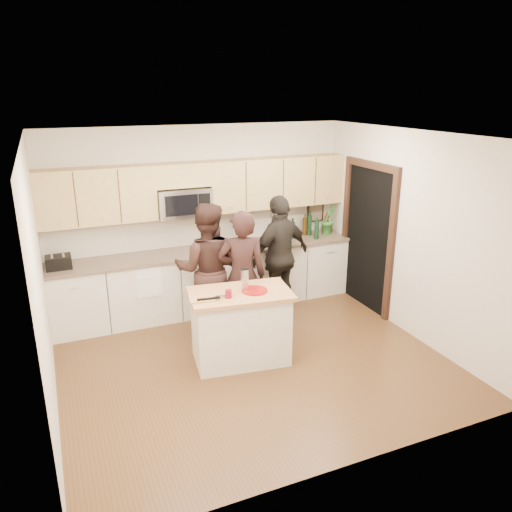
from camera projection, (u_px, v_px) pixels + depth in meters
name	position (u px, v px, depth m)	size (l,w,h in m)	color
floor	(253.00, 360.00, 6.14)	(4.50, 4.50, 0.00)	#56331D
room_shell	(252.00, 224.00, 5.59)	(4.52, 4.02, 2.71)	beige
back_cabinetry	(209.00, 279.00, 7.46)	(4.50, 0.66, 0.94)	silver
upper_cabinetry	(205.00, 186.00, 7.17)	(4.50, 0.33, 0.75)	tan
microwave	(183.00, 202.00, 7.07)	(0.76, 0.41, 0.40)	silver
doorway	(368.00, 232.00, 7.38)	(0.06, 1.25, 2.20)	black
framed_picture	(315.00, 210.00, 8.19)	(0.30, 0.03, 0.38)	black
dish_towel	(147.00, 271.00, 6.84)	(0.34, 0.60, 0.48)	white
island	(241.00, 326.00, 6.02)	(1.28, 0.85, 0.90)	silver
red_plate	(255.00, 291.00, 5.90)	(0.31, 0.31, 0.02)	maroon
box_grater	(245.00, 278.00, 5.88)	(0.09, 0.07, 0.27)	silver
drink_glass	(228.00, 294.00, 5.70)	(0.08, 0.08, 0.10)	maroon
cutting_board	(202.00, 299.00, 5.65)	(0.29, 0.19, 0.02)	tan
tongs	(209.00, 299.00, 5.62)	(0.26, 0.03, 0.02)	black
knife	(223.00, 296.00, 5.72)	(0.19, 0.02, 0.01)	silver
toaster	(58.00, 262.00, 6.51)	(0.32, 0.24, 0.18)	black
bottle_cluster	(310.00, 225.00, 7.92)	(0.69, 0.35, 0.39)	black
orchid	(328.00, 220.00, 8.02)	(0.26, 0.21, 0.47)	#31762F
woman_left	(242.00, 276.00, 6.45)	(0.64, 0.42, 1.75)	black
woman_center	(207.00, 269.00, 6.63)	(0.87, 0.68, 1.80)	black
woman_right	(280.00, 256.00, 7.18)	(1.04, 0.43, 1.78)	black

